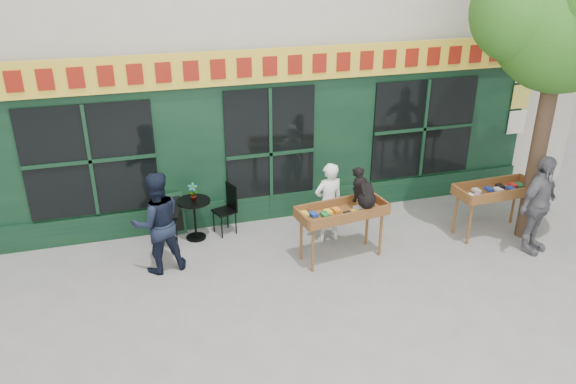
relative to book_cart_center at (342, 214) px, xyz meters
name	(u,v)px	position (x,y,z in m)	size (l,w,h in m)	color
ground	(308,279)	(-0.76, -0.52, -0.82)	(80.00, 80.00, 0.00)	slate
street_tree	(566,3)	(3.58, -0.16, 3.29)	(3.05, 2.90, 5.60)	#382619
book_cart_center	(342,214)	(0.00, 0.00, 0.00)	(1.57, 0.81, 0.99)	brown
dog	(364,188)	(0.35, -0.05, 0.47)	(0.34, 0.60, 0.60)	black
woman	(328,203)	(0.00, 0.65, -0.07)	(0.55, 0.36, 1.50)	white
book_cart_right	(496,193)	(3.00, 0.02, 0.00)	(1.52, 0.68, 0.99)	brown
man_right	(538,205)	(3.30, -0.73, 0.06)	(1.04, 0.43, 1.77)	#5C5B60
bistro_table	(194,212)	(-2.30, 1.39, -0.28)	(0.60, 0.60, 0.76)	black
bistro_chair_left	(159,217)	(-2.93, 1.32, -0.26)	(0.48, 0.48, 0.95)	black
bistro_chair_right	(228,205)	(-1.66, 1.47, -0.26)	(0.46, 0.46, 0.95)	black
potted_plant	(193,192)	(-2.30, 1.39, 0.11)	(0.18, 0.12, 0.33)	gray
man_left	(157,223)	(-3.00, 0.49, 0.04)	(0.84, 0.65, 1.72)	black
chalkboard	(170,215)	(-2.72, 1.67, -0.42)	(0.58, 0.27, 0.79)	black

